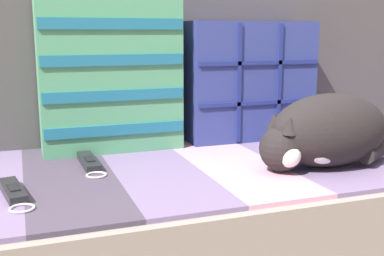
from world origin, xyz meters
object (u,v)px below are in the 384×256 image
(couch, at_px, (254,217))
(sleeping_cat, at_px, (325,133))
(throw_pillow_quilted, at_px, (250,81))
(game_remote_far, at_px, (89,163))
(game_remote_near, at_px, (13,192))
(throw_pillow_striped, at_px, (110,76))

(couch, xyz_separation_m, sleeping_cat, (0.09, -0.18, 0.28))
(throw_pillow_quilted, relative_size, game_remote_far, 1.95)
(couch, distance_m, game_remote_near, 0.68)
(throw_pillow_quilted, height_order, sleeping_cat, throw_pillow_quilted)
(game_remote_near, distance_m, game_remote_far, 0.25)
(game_remote_near, bearing_deg, throw_pillow_quilted, 25.65)
(sleeping_cat, height_order, game_remote_near, sleeping_cat)
(couch, relative_size, game_remote_far, 8.42)
(throw_pillow_quilted, relative_size, sleeping_cat, 1.02)
(couch, bearing_deg, game_remote_far, 176.96)
(game_remote_far, bearing_deg, game_remote_near, -135.45)
(couch, height_order, throw_pillow_striped, throw_pillow_striped)
(game_remote_far, bearing_deg, couch, -3.04)
(throw_pillow_quilted, xyz_separation_m, throw_pillow_striped, (-0.43, -0.00, 0.03))
(throw_pillow_striped, bearing_deg, couch, -26.76)
(couch, distance_m, throw_pillow_quilted, 0.42)
(game_remote_far, bearing_deg, throw_pillow_quilted, 17.11)
(couch, relative_size, throw_pillow_quilted, 4.31)
(throw_pillow_quilted, height_order, throw_pillow_striped, throw_pillow_striped)
(couch, relative_size, throw_pillow_striped, 4.15)
(sleeping_cat, xyz_separation_m, game_remote_near, (-0.73, 0.03, -0.08))
(throw_pillow_striped, distance_m, game_remote_near, 0.47)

